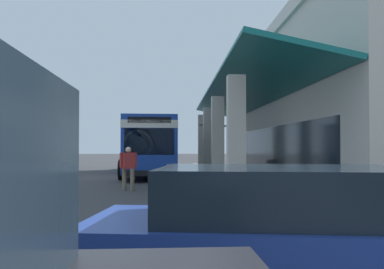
{
  "coord_description": "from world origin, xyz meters",
  "views": [
    {
      "loc": [
        22.76,
        2.78,
        1.7
      ],
      "look_at": [
        0.4,
        3.62,
        2.24
      ],
      "focal_mm": 40.66,
      "sensor_mm": 36.0,
      "label": 1
    }
  ],
  "objects_px": {
    "pedestrian": "(128,166)",
    "potted_palm": "(213,159)",
    "parked_sedan_tan": "(20,160)",
    "transit_bus": "(147,142)",
    "parked_sedan_blue": "(293,237)",
    "parked_sedan_green": "(56,158)"
  },
  "relations": [
    {
      "from": "parked_sedan_tan",
      "to": "parked_sedan_blue",
      "type": "relative_size",
      "value": 0.96
    },
    {
      "from": "transit_bus",
      "to": "pedestrian",
      "type": "relative_size",
      "value": 7.0
    },
    {
      "from": "transit_bus",
      "to": "parked_sedan_blue",
      "type": "bearing_deg",
      "value": 8.01
    },
    {
      "from": "pedestrian",
      "to": "potted_palm",
      "type": "bearing_deg",
      "value": 162.54
    },
    {
      "from": "parked_sedan_tan",
      "to": "potted_palm",
      "type": "distance_m",
      "value": 12.83
    },
    {
      "from": "parked_sedan_green",
      "to": "potted_palm",
      "type": "xyz_separation_m",
      "value": [
        1.94,
        11.48,
        -0.05
      ]
    },
    {
      "from": "parked_sedan_tan",
      "to": "pedestrian",
      "type": "distance_m",
      "value": 14.46
    },
    {
      "from": "transit_bus",
      "to": "parked_sedan_blue",
      "type": "distance_m",
      "value": 20.71
    },
    {
      "from": "transit_bus",
      "to": "parked_sedan_green",
      "type": "height_order",
      "value": "transit_bus"
    },
    {
      "from": "potted_palm",
      "to": "parked_sedan_blue",
      "type": "bearing_deg",
      "value": -3.15
    },
    {
      "from": "potted_palm",
      "to": "pedestrian",
      "type": "bearing_deg",
      "value": -17.46
    },
    {
      "from": "parked_sedan_blue",
      "to": "potted_palm",
      "type": "relative_size",
      "value": 1.43
    },
    {
      "from": "parked_sedan_tan",
      "to": "potted_palm",
      "type": "bearing_deg",
      "value": 99.89
    },
    {
      "from": "parked_sedan_green",
      "to": "parked_sedan_tan",
      "type": "height_order",
      "value": "same"
    },
    {
      "from": "potted_palm",
      "to": "parked_sedan_green",
      "type": "bearing_deg",
      "value": -99.6
    },
    {
      "from": "pedestrian",
      "to": "parked_sedan_tan",
      "type": "bearing_deg",
      "value": -145.43
    },
    {
      "from": "transit_bus",
      "to": "pedestrian",
      "type": "xyz_separation_m",
      "value": [
        8.55,
        -0.12,
        -0.95
      ]
    },
    {
      "from": "transit_bus",
      "to": "parked_sedan_green",
      "type": "distance_m",
      "value": 10.43
    },
    {
      "from": "parked_sedan_tan",
      "to": "pedestrian",
      "type": "bearing_deg",
      "value": 34.57
    },
    {
      "from": "parked_sedan_tan",
      "to": "pedestrian",
      "type": "height_order",
      "value": "pedestrian"
    },
    {
      "from": "transit_bus",
      "to": "potted_palm",
      "type": "distance_m",
      "value": 7.13
    },
    {
      "from": "pedestrian",
      "to": "potted_palm",
      "type": "relative_size",
      "value": 0.51
    }
  ]
}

